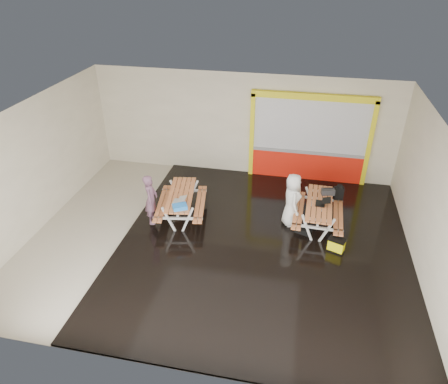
% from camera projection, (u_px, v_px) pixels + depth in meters
% --- Properties ---
extents(room, '(10.02, 8.02, 3.52)m').
position_uv_depth(room, '(217.00, 184.00, 10.04)').
color(room, beige).
rests_on(room, ground).
extents(deck, '(7.50, 7.98, 0.05)m').
position_uv_depth(deck, '(263.00, 245.00, 10.71)').
color(deck, black).
rests_on(deck, room).
extents(kiosk, '(3.88, 0.16, 3.00)m').
position_uv_depth(kiosk, '(309.00, 140.00, 13.13)').
color(kiosk, red).
rests_on(kiosk, room).
extents(picnic_table_left, '(1.65, 2.17, 0.79)m').
position_uv_depth(picnic_table_left, '(181.00, 199.00, 11.60)').
color(picnic_table_left, '#DD7E46').
rests_on(picnic_table_left, deck).
extents(picnic_table_right, '(1.40, 2.01, 0.79)m').
position_uv_depth(picnic_table_right, '(319.00, 208.00, 11.20)').
color(picnic_table_right, '#DD7E46').
rests_on(picnic_table_right, deck).
extents(person_left, '(0.43, 0.59, 1.47)m').
position_uv_depth(person_left, '(151.00, 199.00, 11.19)').
color(person_left, '#6F495F').
rests_on(person_left, deck).
extents(person_right, '(0.67, 0.86, 1.56)m').
position_uv_depth(person_right, '(292.00, 200.00, 11.16)').
color(person_right, white).
rests_on(person_right, deck).
extents(laptop_left, '(0.38, 0.34, 0.16)m').
position_uv_depth(laptop_left, '(179.00, 201.00, 11.10)').
color(laptop_left, silver).
rests_on(laptop_left, picnic_table_left).
extents(laptop_right, '(0.41, 0.37, 0.17)m').
position_uv_depth(laptop_right, '(322.00, 202.00, 11.02)').
color(laptop_right, black).
rests_on(laptop_right, picnic_table_right).
extents(blue_pouch, '(0.45, 0.41, 0.11)m').
position_uv_depth(blue_pouch, '(180.00, 207.00, 10.83)').
color(blue_pouch, '#257CDF').
rests_on(blue_pouch, picnic_table_left).
extents(toolbox, '(0.40, 0.25, 0.21)m').
position_uv_depth(toolbox, '(328.00, 192.00, 11.45)').
color(toolbox, black).
rests_on(toolbox, picnic_table_right).
extents(backpack, '(0.28, 0.20, 0.44)m').
position_uv_depth(backpack, '(339.00, 192.00, 11.72)').
color(backpack, black).
rests_on(backpack, picnic_table_right).
extents(dark_case, '(0.49, 0.43, 0.15)m').
position_uv_depth(dark_case, '(303.00, 230.00, 11.15)').
color(dark_case, black).
rests_on(dark_case, deck).
extents(fluke_bag, '(0.49, 0.40, 0.36)m').
position_uv_depth(fluke_bag, '(336.00, 245.00, 10.40)').
color(fluke_bag, black).
rests_on(fluke_bag, deck).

